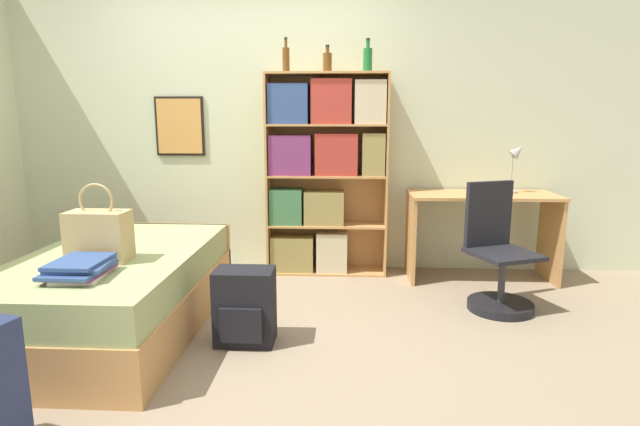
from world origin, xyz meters
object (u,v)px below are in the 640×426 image
at_px(desk, 481,219).
at_px(desk_lamp, 516,159).
at_px(bottle_green, 286,59).
at_px(bed, 118,291).
at_px(book_stack_on_bed, 80,269).
at_px(bottle_brown, 327,62).
at_px(bookcase, 321,170).
at_px(bottle_clear, 368,59).
at_px(backpack, 245,307).
at_px(desk_chair, 498,269).
at_px(handbag, 99,235).

distance_m(desk, desk_lamp, 0.58).
bearing_deg(bottle_green, bed, -127.48).
height_order(book_stack_on_bed, bottle_brown, bottle_brown).
xyz_separation_m(book_stack_on_bed, bottle_green, (0.91, 1.78, 1.28)).
height_order(bookcase, desk, bookcase).
height_order(bed, bottle_clear, bottle_clear).
bearing_deg(backpack, desk_lamp, 35.00).
distance_m(bookcase, desk_chair, 1.65).
xyz_separation_m(desk_lamp, backpack, (-2.02, -1.41, -0.79)).
bearing_deg(handbag, bottle_brown, 48.92).
xyz_separation_m(book_stack_on_bed, bottle_brown, (1.25, 1.80, 1.25)).
relative_size(bookcase, desk_lamp, 4.10).
relative_size(book_stack_on_bed, desk, 0.31).
height_order(handbag, desk_lamp, desk_lamp).
xyz_separation_m(handbag, desk, (2.60, 1.38, -0.16)).
bearing_deg(backpack, bed, 168.74).
xyz_separation_m(bed, book_stack_on_bed, (0.06, -0.52, 0.31)).
bearing_deg(bottle_clear, desk, -5.84).
bearing_deg(desk, backpack, -142.26).
xyz_separation_m(bed, bookcase, (1.26, 1.29, 0.66)).
bearing_deg(bottle_brown, bed, -135.60).
height_order(bottle_clear, backpack, bottle_clear).
bearing_deg(book_stack_on_bed, bed, 96.33).
distance_m(bottle_green, bottle_clear, 0.68).
xyz_separation_m(handbag, bottle_brown, (1.30, 1.49, 1.14)).
bearing_deg(bottle_brown, bookcase, 165.42).
height_order(bottle_clear, desk, bottle_clear).
relative_size(book_stack_on_bed, bottle_green, 1.36).
distance_m(bottle_clear, desk_chair, 1.96).
distance_m(book_stack_on_bed, desk_chair, 2.72).
relative_size(bottle_green, bottle_clear, 1.04).
relative_size(bookcase, backpack, 3.75).
bearing_deg(desk_chair, backpack, -158.42).
height_order(book_stack_on_bed, bookcase, bookcase).
bearing_deg(bottle_green, bookcase, 6.75).
xyz_separation_m(bottle_brown, desk_chair, (1.26, -0.78, -1.53)).
bearing_deg(bottle_brown, desk_chair, -31.79).
height_order(bottle_clear, desk_lamp, bottle_clear).
relative_size(book_stack_on_bed, bottle_brown, 1.73).
bearing_deg(desk_lamp, bed, -156.73).
bearing_deg(book_stack_on_bed, bookcase, 56.45).
xyz_separation_m(desk_lamp, desk_chair, (-0.32, -0.74, -0.73)).
distance_m(bed, book_stack_on_bed, 0.60).
distance_m(bed, bottle_green, 2.24).
bearing_deg(bookcase, handbag, -129.73).
xyz_separation_m(bookcase, bottle_brown, (0.05, -0.01, 0.90)).
distance_m(book_stack_on_bed, bottle_brown, 2.52).
xyz_separation_m(bookcase, desk, (1.36, -0.11, -0.40)).
distance_m(bottle_green, bottle_brown, 0.34).
bearing_deg(desk_chair, bookcase, 148.78).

